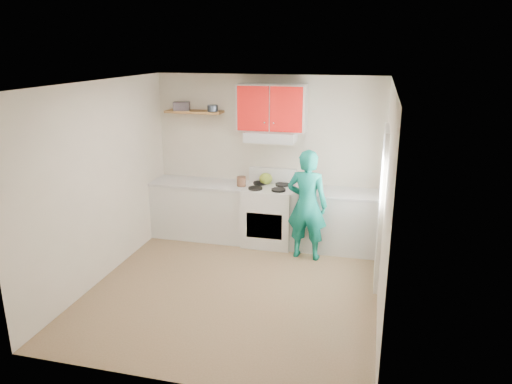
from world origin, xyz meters
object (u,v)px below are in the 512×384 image
(stove, at_px, (269,215))
(person, at_px, (307,205))
(tin, at_px, (213,108))
(crock, at_px, (241,182))
(kettle, at_px, (266,179))

(stove, relative_size, person, 0.56)
(stove, height_order, tin, tin)
(crock, bearing_deg, person, -18.47)
(tin, bearing_deg, crock, -18.76)
(kettle, bearing_deg, tin, 178.04)
(person, bearing_deg, stove, -24.30)
(stove, xyz_separation_m, kettle, (-0.09, 0.16, 0.55))
(stove, bearing_deg, kettle, 118.32)
(crock, bearing_deg, kettle, 29.73)
(tin, height_order, crock, tin)
(tin, bearing_deg, person, -18.56)
(tin, xyz_separation_m, kettle, (0.84, 0.03, -1.08))
(kettle, height_order, person, person)
(kettle, xyz_separation_m, person, (0.74, -0.56, -0.19))
(person, bearing_deg, kettle, -30.15)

